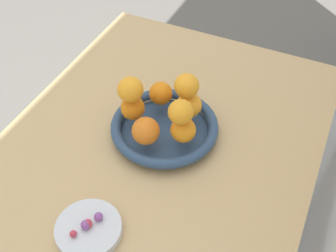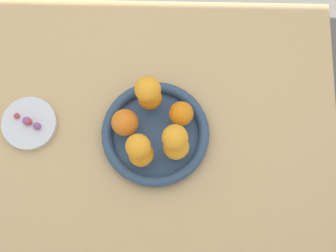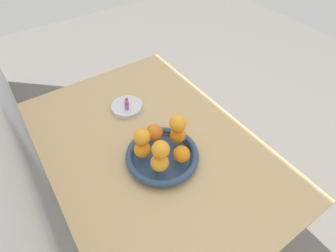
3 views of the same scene
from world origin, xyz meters
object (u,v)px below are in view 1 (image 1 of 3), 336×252
object	(u,v)px
fruit_bowl	(163,127)
orange_0	(146,131)
candy_ball_2	(85,225)
orange_4	(133,108)
candy_ball_0	(88,224)
orange_6	(187,86)
candy_ball_3	(98,217)
candy_ball_1	(73,234)
orange_7	(130,90)
orange_5	(181,112)
orange_3	(161,93)
candy_dish	(89,230)
dining_table	(151,179)
orange_1	(183,130)
orange_2	(189,105)

from	to	relation	value
fruit_bowl	orange_0	bearing A→B (deg)	-6.97
candy_ball_2	orange_4	bearing A→B (deg)	-170.12
candy_ball_0	orange_6	bearing A→B (deg)	170.91
candy_ball_3	candy_ball_1	bearing A→B (deg)	-26.17
orange_6	orange_7	size ratio (longest dim) A/B	0.96
fruit_bowl	orange_5	size ratio (longest dim) A/B	4.61
orange_3	orange_4	world-z (taller)	same
candy_dish	orange_3	world-z (taller)	orange_3
orange_7	dining_table	bearing A→B (deg)	49.46
orange_0	dining_table	bearing A→B (deg)	47.61
orange_6	candy_ball_2	distance (m)	0.39
orange_6	orange_1	bearing A→B (deg)	18.90
candy_ball_2	orange_2	bearing A→B (deg)	169.64
dining_table	orange_3	size ratio (longest dim) A/B	18.28
orange_0	candy_ball_0	world-z (taller)	orange_0
orange_5	orange_6	distance (m)	0.09
orange_4	orange_7	world-z (taller)	orange_7
orange_0	orange_5	size ratio (longest dim) A/B	1.13
candy_ball_2	orange_7	bearing A→B (deg)	-169.92
orange_4	orange_6	world-z (taller)	orange_6
orange_2	dining_table	bearing A→B (deg)	-17.46
dining_table	candy_ball_0	world-z (taller)	candy_ball_0
orange_2	candy_ball_2	distance (m)	0.38
candy_ball_0	orange_5	bearing A→B (deg)	164.18
fruit_bowl	orange_4	size ratio (longest dim) A/B	4.50
orange_3	orange_6	distance (m)	0.10
candy_dish	orange_6	distance (m)	0.39
fruit_bowl	candy_ball_2	world-z (taller)	candy_ball_2
orange_5	candy_ball_0	size ratio (longest dim) A/B	3.08
orange_5	orange_6	bearing A→B (deg)	-165.56
fruit_bowl	orange_6	size ratio (longest dim) A/B	4.46
orange_3	orange_5	world-z (taller)	orange_5
orange_4	orange_6	size ratio (longest dim) A/B	0.99
orange_3	candy_ball_2	world-z (taller)	orange_3
orange_2	orange_6	xyz separation A→B (m)	(0.00, -0.01, 0.06)
dining_table	candy_ball_3	xyz separation A→B (m)	(0.21, -0.01, 0.12)
dining_table	orange_2	xyz separation A→B (m)	(-0.14, 0.04, 0.16)
dining_table	orange_6	world-z (taller)	orange_6
orange_1	orange_3	bearing A→B (deg)	-132.60
orange_3	orange_4	xyz separation A→B (m)	(0.08, -0.04, -0.00)
candy_ball_2	candy_ball_1	bearing A→B (deg)	-25.94
candy_ball_1	candy_ball_3	world-z (taller)	candy_ball_3
orange_4	candy_ball_3	bearing A→B (deg)	13.47
dining_table	orange_1	xyz separation A→B (m)	(-0.05, 0.06, 0.16)
orange_6	orange_7	bearing A→B (deg)	-60.36
dining_table	fruit_bowl	size ratio (longest dim) A/B	4.07
orange_4	candy_ball_3	distance (m)	0.29
orange_1	candy_ball_0	bearing A→B (deg)	-16.67
candy_ball_3	orange_7	bearing A→B (deg)	-166.28
orange_0	orange_4	distance (m)	0.09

